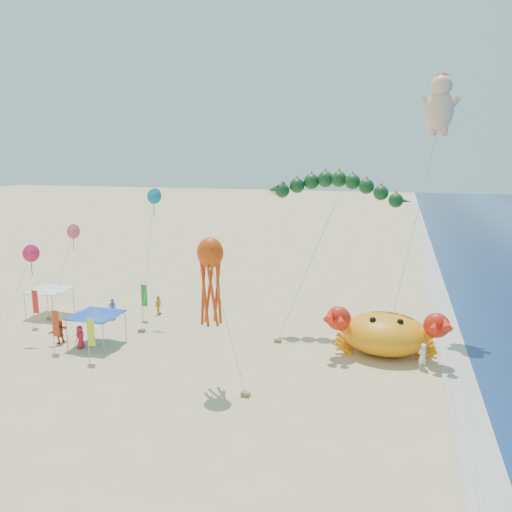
{
  "coord_description": "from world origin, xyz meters",
  "views": [
    {
      "loc": [
        7.78,
        -32.07,
        13.75
      ],
      "look_at": [
        -2.0,
        2.0,
        6.5
      ],
      "focal_mm": 35.0,
      "sensor_mm": 36.0,
      "label": 1
    }
  ],
  "objects_px": {
    "dragon_kite": "(335,192)",
    "canopy_blue": "(96,312)",
    "octopus_kite": "(211,275)",
    "canopy_white": "(49,288)",
    "cherub_kite": "(440,103)",
    "crab_inflatable": "(385,332)"
  },
  "relations": [
    {
      "from": "octopus_kite",
      "to": "canopy_blue",
      "type": "height_order",
      "value": "octopus_kite"
    },
    {
      "from": "cherub_kite",
      "to": "canopy_blue",
      "type": "relative_size",
      "value": 5.57
    },
    {
      "from": "dragon_kite",
      "to": "canopy_white",
      "type": "height_order",
      "value": "dragon_kite"
    },
    {
      "from": "canopy_blue",
      "to": "cherub_kite",
      "type": "bearing_deg",
      "value": 26.3
    },
    {
      "from": "dragon_kite",
      "to": "canopy_blue",
      "type": "bearing_deg",
      "value": -153.24
    },
    {
      "from": "cherub_kite",
      "to": "octopus_kite",
      "type": "xyz_separation_m",
      "value": [
        -12.98,
        -15.17,
        -10.75
      ]
    },
    {
      "from": "cherub_kite",
      "to": "canopy_white",
      "type": "bearing_deg",
      "value": -167.93
    },
    {
      "from": "canopy_blue",
      "to": "canopy_white",
      "type": "relative_size",
      "value": 1.06
    },
    {
      "from": "crab_inflatable",
      "to": "octopus_kite",
      "type": "bearing_deg",
      "value": -142.71
    },
    {
      "from": "cherub_kite",
      "to": "canopy_blue",
      "type": "xyz_separation_m",
      "value": [
        -23.4,
        -11.56,
        -15.1
      ]
    },
    {
      "from": "crab_inflatable",
      "to": "cherub_kite",
      "type": "distance_m",
      "value": 17.94
    },
    {
      "from": "canopy_white",
      "to": "canopy_blue",
      "type": "bearing_deg",
      "value": -31.59
    },
    {
      "from": "octopus_kite",
      "to": "canopy_blue",
      "type": "relative_size",
      "value": 2.55
    },
    {
      "from": "octopus_kite",
      "to": "canopy_white",
      "type": "relative_size",
      "value": 2.71
    },
    {
      "from": "dragon_kite",
      "to": "cherub_kite",
      "type": "distance_m",
      "value": 10.42
    },
    {
      "from": "crab_inflatable",
      "to": "dragon_kite",
      "type": "xyz_separation_m",
      "value": [
        -4.28,
        4.13,
        9.37
      ]
    },
    {
      "from": "dragon_kite",
      "to": "crab_inflatable",
      "type": "bearing_deg",
      "value": -43.99
    },
    {
      "from": "cherub_kite",
      "to": "canopy_white",
      "type": "xyz_separation_m",
      "value": [
        -31.31,
        -6.7,
        -15.1
      ]
    },
    {
      "from": "crab_inflatable",
      "to": "cherub_kite",
      "type": "height_order",
      "value": "cherub_kite"
    },
    {
      "from": "cherub_kite",
      "to": "octopus_kite",
      "type": "height_order",
      "value": "cherub_kite"
    },
    {
      "from": "octopus_kite",
      "to": "canopy_white",
      "type": "bearing_deg",
      "value": 155.21
    },
    {
      "from": "canopy_blue",
      "to": "canopy_white",
      "type": "distance_m",
      "value": 9.29
    }
  ]
}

